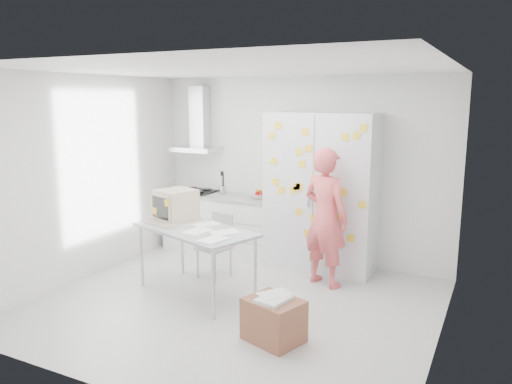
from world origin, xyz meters
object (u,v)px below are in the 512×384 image
at_px(desk, 182,215).
at_px(cardboard_box, 274,319).
at_px(chair, 217,241).
at_px(person, 326,217).

xyz_separation_m(desk, cardboard_box, (1.64, -0.81, -0.72)).
relative_size(chair, cardboard_box, 1.33).
relative_size(desk, chair, 2.00).
bearing_deg(desk, chair, 88.83).
relative_size(person, cardboard_box, 2.77).
bearing_deg(cardboard_box, desk, 153.86).
bearing_deg(cardboard_box, person, 91.90).
height_order(chair, cardboard_box, chair).
relative_size(desk, cardboard_box, 2.66).
bearing_deg(desk, person, 47.43).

